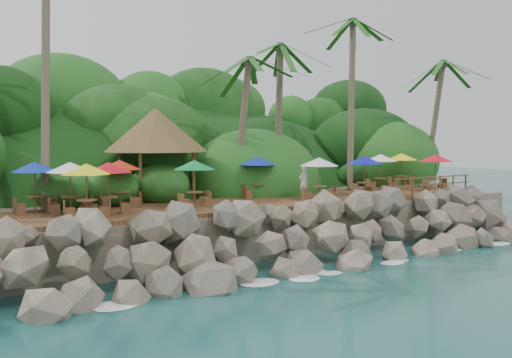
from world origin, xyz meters
TOP-DOWN VIEW (x-y plane):
  - ground at (0.00, 0.00)m, footprint 140.00×140.00m
  - land_base at (0.00, 16.00)m, footprint 32.00×25.20m
  - jungle_hill at (0.00, 23.50)m, footprint 44.80×28.00m
  - seawall at (0.00, 2.00)m, footprint 29.00×4.00m
  - terrace at (0.00, 6.00)m, footprint 26.00×5.00m
  - jungle_foliage at (0.00, 15.00)m, footprint 44.00×16.00m
  - foam_line at (0.00, 0.30)m, footprint 25.20×0.80m
  - palms at (0.95, 8.72)m, footprint 36.24×6.86m
  - palapa at (-3.62, 9.70)m, footprint 5.19×5.19m
  - dining_clusters at (-0.11, 6.20)m, footprint 23.70×4.72m
  - railing at (10.07, 3.65)m, footprint 6.10×0.10m
  - waiter at (2.61, 5.56)m, footprint 0.64×0.45m

SIDE VIEW (x-z plane):
  - ground at x=0.00m, z-range 0.00..0.00m
  - jungle_hill at x=0.00m, z-range -7.70..7.70m
  - jungle_foliage at x=0.00m, z-range -6.00..6.00m
  - foam_line at x=0.00m, z-range 0.00..0.06m
  - land_base at x=0.00m, z-range 0.00..2.10m
  - seawall at x=0.00m, z-range 0.00..2.30m
  - terrace at x=0.00m, z-range 2.10..2.30m
  - railing at x=10.07m, z-range 2.41..3.41m
  - waiter at x=2.61m, z-range 2.30..3.97m
  - dining_clusters at x=-0.11m, z-range 3.00..5.12m
  - palapa at x=-3.62m, z-range 3.49..8.09m
  - palms at x=0.95m, z-range 4.98..18.62m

